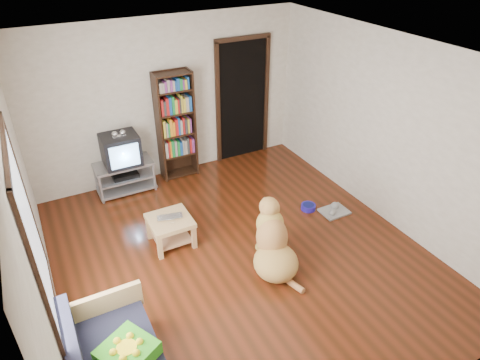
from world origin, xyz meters
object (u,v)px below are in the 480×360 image
grey_rag (334,211)px  coffee_table (170,226)px  laptop (170,219)px  crt_tv (120,149)px  dog (273,245)px  bookshelf (175,120)px  dog_bowl (308,207)px  green_cushion (128,353)px  tv_stand (125,176)px

grey_rag → coffee_table: coffee_table is taller
laptop → crt_tv: (-0.19, 1.65, 0.33)m
laptop → crt_tv: crt_tv is taller
coffee_table → dog: dog is taller
crt_tv → coffee_table: bearing=-83.3°
bookshelf → dog: size_ratio=1.66×
grey_rag → dog_bowl: bearing=140.2°
coffee_table → laptop: bearing=-90.0°
crt_tv → bookshelf: bearing=4.3°
green_cushion → grey_rag: bearing=-6.8°
laptop → dog: size_ratio=0.30×
green_cushion → dog_bowl: 3.57m
laptop → tv_stand: 1.65m
laptop → coffee_table: (-0.00, 0.03, -0.13)m
tv_stand → dog: (1.17, -2.61, 0.05)m
green_cushion → tv_stand: (0.85, 3.43, -0.22)m
bookshelf → dog: (0.22, -2.70, -0.68)m
coffee_table → dog_bowl: bearing=-5.9°
green_cushion → laptop: bearing=31.6°
dog → coffee_table: bearing=134.2°
green_cushion → grey_rag: size_ratio=1.08×
grey_rag → dog: bearing=-159.2°
green_cushion → bookshelf: bookshelf is taller
green_cushion → dog_bowl: green_cushion is taller
laptop → tv_stand: tv_stand is taller
dog_bowl → crt_tv: (-2.30, 1.84, 0.70)m
tv_stand → crt_tv: size_ratio=1.55×
dog → tv_stand: bearing=114.2°
laptop → grey_rag: size_ratio=0.82×
dog_bowl → bookshelf: bearing=125.2°
grey_rag → coffee_table: size_ratio=0.73×
dog_bowl → tv_stand: size_ratio=0.24×
dog_bowl → bookshelf: bookshelf is taller
laptop → tv_stand: (-0.19, 1.63, -0.14)m
green_cushion → coffee_table: bearing=32.0°
crt_tv → bookshelf: 0.99m
laptop → dog_bowl: 2.15m
crt_tv → dog: 2.91m
green_cushion → coffee_table: 2.12m
crt_tv → grey_rag: bearing=-38.8°
dog_bowl → dog: 1.41m
tv_stand → coffee_table: size_ratio=1.64×
green_cushion → laptop: green_cushion is taller
tv_stand → bookshelf: bearing=5.6°
tv_stand → bookshelf: 1.20m
grey_rag → crt_tv: size_ratio=0.69×
tv_stand → bookshelf: bookshelf is taller
bookshelf → grey_rag: bearing=-52.7°
bookshelf → tv_stand: bearing=-174.4°
laptop → crt_tv: 1.69m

